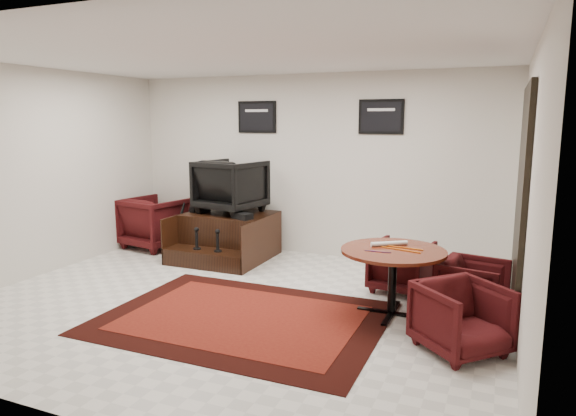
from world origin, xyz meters
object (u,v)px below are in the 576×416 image
(armchair_side, at_px, (155,220))
(table_chair_window, at_px, (473,285))
(shine_podium, at_px, (228,237))
(shine_chair, at_px, (231,183))
(meeting_table, at_px, (393,257))
(table_chair_corner, at_px, (462,315))
(table_chair_back, at_px, (402,264))

(armchair_side, relative_size, table_chair_window, 1.38)
(table_chair_window, bearing_deg, shine_podium, 84.87)
(shine_podium, bearing_deg, shine_chair, 90.00)
(meeting_table, relative_size, table_chair_window, 1.67)
(shine_podium, distance_m, table_chair_corner, 4.16)
(armchair_side, distance_m, table_chair_window, 5.20)
(meeting_table, bearing_deg, shine_chair, 151.41)
(table_chair_back, bearing_deg, shine_chair, -4.49)
(meeting_table, distance_m, table_chair_back, 0.90)
(shine_podium, bearing_deg, table_chair_corner, -29.96)
(shine_chair, xyz_separation_m, table_chair_corner, (3.61, -2.22, -0.78))
(meeting_table, bearing_deg, shine_podium, 153.64)
(table_chair_back, height_order, table_chair_corner, table_chair_corner)
(armchair_side, bearing_deg, meeting_table, 171.36)
(shine_chair, xyz_separation_m, table_chair_back, (2.78, -0.70, -0.79))
(shine_chair, height_order, table_chair_window, shine_chair)
(shine_chair, height_order, table_chair_back, shine_chair)
(meeting_table, distance_m, table_chair_corner, 1.06)
(armchair_side, xyz_separation_m, table_chair_corner, (5.03, -2.16, -0.11))
(table_chair_back, bearing_deg, meeting_table, 103.26)
(table_chair_corner, bearing_deg, table_chair_window, 41.71)
(meeting_table, bearing_deg, table_chair_corner, -41.15)
(meeting_table, height_order, table_chair_window, meeting_table)
(shine_podium, distance_m, table_chair_back, 2.84)
(armchair_side, height_order, table_chair_window, armchair_side)
(meeting_table, height_order, table_chair_back, meeting_table)
(table_chair_back, bearing_deg, table_chair_window, 160.01)
(shine_chair, distance_m, meeting_table, 3.27)
(meeting_table, xyz_separation_m, table_chair_back, (-0.05, 0.85, -0.30))
(shine_podium, relative_size, shine_chair, 1.49)
(table_chair_back, relative_size, table_chair_window, 1.04)
(table_chair_corner, bearing_deg, shine_podium, 104.18)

